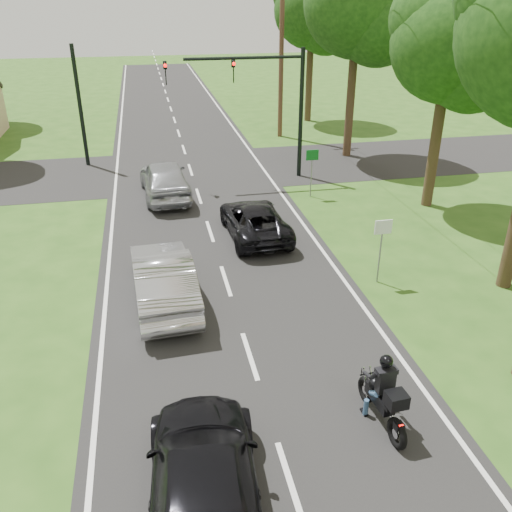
{
  "coord_description": "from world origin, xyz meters",
  "views": [
    {
      "loc": [
        -2.09,
        -10.97,
        8.36
      ],
      "look_at": [
        0.78,
        3.0,
        1.3
      ],
      "focal_mm": 38.0,
      "sensor_mm": 36.0,
      "label": 1
    }
  ],
  "objects_px": {
    "utility_pole_far": "(281,50)",
    "dark_suv": "(255,220)",
    "dark_car_behind": "(204,484)",
    "sign_white": "(382,236)",
    "traffic_signal": "(263,91)",
    "silver_suv": "(165,179)",
    "motorcycle_rider": "(384,398)",
    "silver_sedan": "(163,278)",
    "sign_green": "(312,162)"
  },
  "relations": [
    {
      "from": "dark_suv",
      "to": "silver_suv",
      "type": "distance_m",
      "value": 5.83
    },
    {
      "from": "dark_suv",
      "to": "utility_pole_far",
      "type": "relative_size",
      "value": 0.45
    },
    {
      "from": "motorcycle_rider",
      "to": "sign_white",
      "type": "distance_m",
      "value": 6.41
    },
    {
      "from": "dark_suv",
      "to": "traffic_signal",
      "type": "relative_size",
      "value": 0.7
    },
    {
      "from": "dark_suv",
      "to": "silver_sedan",
      "type": "relative_size",
      "value": 0.93
    },
    {
      "from": "dark_suv",
      "to": "dark_car_behind",
      "type": "relative_size",
      "value": 0.91
    },
    {
      "from": "silver_suv",
      "to": "sign_white",
      "type": "height_order",
      "value": "sign_white"
    },
    {
      "from": "silver_suv",
      "to": "sign_green",
      "type": "distance_m",
      "value": 6.51
    },
    {
      "from": "sign_green",
      "to": "dark_suv",
      "type": "bearing_deg",
      "value": -131.79
    },
    {
      "from": "dark_car_behind",
      "to": "silver_sedan",
      "type": "bearing_deg",
      "value": -83.15
    },
    {
      "from": "motorcycle_rider",
      "to": "dark_suv",
      "type": "relative_size",
      "value": 0.46
    },
    {
      "from": "motorcycle_rider",
      "to": "traffic_signal",
      "type": "xyz_separation_m",
      "value": [
        1.04,
        16.89,
        3.45
      ]
    },
    {
      "from": "silver_sedan",
      "to": "traffic_signal",
      "type": "distance_m",
      "value": 12.55
    },
    {
      "from": "dark_car_behind",
      "to": "sign_green",
      "type": "bearing_deg",
      "value": -108.78
    },
    {
      "from": "silver_suv",
      "to": "dark_suv",
      "type": "bearing_deg",
      "value": 117.59
    },
    {
      "from": "motorcycle_rider",
      "to": "dark_suv",
      "type": "bearing_deg",
      "value": 89.19
    },
    {
      "from": "traffic_signal",
      "to": "sign_white",
      "type": "relative_size",
      "value": 3.0
    },
    {
      "from": "dark_suv",
      "to": "sign_white",
      "type": "distance_m",
      "value": 5.4
    },
    {
      "from": "utility_pole_far",
      "to": "sign_white",
      "type": "xyz_separation_m",
      "value": [
        -1.5,
        -19.02,
        -3.49
      ]
    },
    {
      "from": "silver_sedan",
      "to": "traffic_signal",
      "type": "relative_size",
      "value": 0.75
    },
    {
      "from": "sign_white",
      "to": "silver_sedan",
      "type": "bearing_deg",
      "value": 178.81
    },
    {
      "from": "dark_suv",
      "to": "dark_car_behind",
      "type": "xyz_separation_m",
      "value": [
        -3.24,
        -11.62,
        0.09
      ]
    },
    {
      "from": "silver_sedan",
      "to": "silver_suv",
      "type": "height_order",
      "value": "silver_suv"
    },
    {
      "from": "utility_pole_far",
      "to": "sign_white",
      "type": "distance_m",
      "value": 19.39
    },
    {
      "from": "dark_suv",
      "to": "traffic_signal",
      "type": "bearing_deg",
      "value": -106.73
    },
    {
      "from": "sign_white",
      "to": "dark_car_behind",
      "type": "bearing_deg",
      "value": -130.91
    },
    {
      "from": "motorcycle_rider",
      "to": "utility_pole_far",
      "type": "xyz_separation_m",
      "value": [
        3.9,
        24.89,
        4.4
      ]
    },
    {
      "from": "dark_suv",
      "to": "sign_green",
      "type": "bearing_deg",
      "value": -134.02
    },
    {
      "from": "motorcycle_rider",
      "to": "sign_white",
      "type": "height_order",
      "value": "sign_white"
    },
    {
      "from": "motorcycle_rider",
      "to": "utility_pole_far",
      "type": "distance_m",
      "value": 25.58
    },
    {
      "from": "dark_car_behind",
      "to": "sign_white",
      "type": "distance_m",
      "value": 9.71
    },
    {
      "from": "motorcycle_rider",
      "to": "sign_green",
      "type": "distance_m",
      "value": 14.15
    },
    {
      "from": "dark_car_behind",
      "to": "utility_pole_far",
      "type": "relative_size",
      "value": 0.49
    },
    {
      "from": "silver_sedan",
      "to": "dark_car_behind",
      "type": "xyz_separation_m",
      "value": [
        0.33,
        -7.45,
        -0.08
      ]
    },
    {
      "from": "silver_suv",
      "to": "utility_pole_far",
      "type": "relative_size",
      "value": 0.48
    },
    {
      "from": "sign_white",
      "to": "dark_suv",
      "type": "bearing_deg",
      "value": 125.68
    },
    {
      "from": "silver_sedan",
      "to": "dark_suv",
      "type": "bearing_deg",
      "value": -133.76
    },
    {
      "from": "silver_sedan",
      "to": "traffic_signal",
      "type": "height_order",
      "value": "traffic_signal"
    },
    {
      "from": "traffic_signal",
      "to": "utility_pole_far",
      "type": "xyz_separation_m",
      "value": [
        2.86,
        8.0,
        0.95
      ]
    },
    {
      "from": "silver_suv",
      "to": "sign_green",
      "type": "bearing_deg",
      "value": 164.7
    },
    {
      "from": "traffic_signal",
      "to": "dark_car_behind",
      "type": "bearing_deg",
      "value": -105.17
    },
    {
      "from": "utility_pole_far",
      "to": "dark_suv",
      "type": "bearing_deg",
      "value": -107.36
    },
    {
      "from": "dark_car_behind",
      "to": "traffic_signal",
      "type": "height_order",
      "value": "traffic_signal"
    },
    {
      "from": "silver_sedan",
      "to": "sign_white",
      "type": "distance_m",
      "value": 6.71
    },
    {
      "from": "dark_suv",
      "to": "utility_pole_far",
      "type": "xyz_separation_m",
      "value": [
        4.6,
        14.71,
        4.45
      ]
    },
    {
      "from": "silver_suv",
      "to": "dark_car_behind",
      "type": "relative_size",
      "value": 0.99
    },
    {
      "from": "motorcycle_rider",
      "to": "sign_green",
      "type": "height_order",
      "value": "sign_green"
    },
    {
      "from": "silver_sedan",
      "to": "utility_pole_far",
      "type": "height_order",
      "value": "utility_pole_far"
    },
    {
      "from": "dark_suv",
      "to": "dark_car_behind",
      "type": "distance_m",
      "value": 12.06
    },
    {
      "from": "silver_suv",
      "to": "utility_pole_far",
      "type": "height_order",
      "value": "utility_pole_far"
    }
  ]
}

